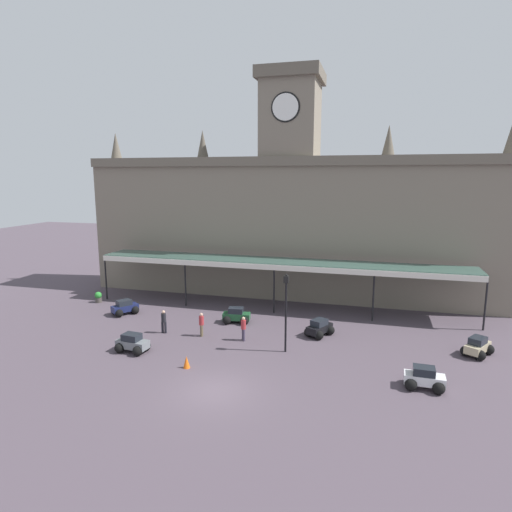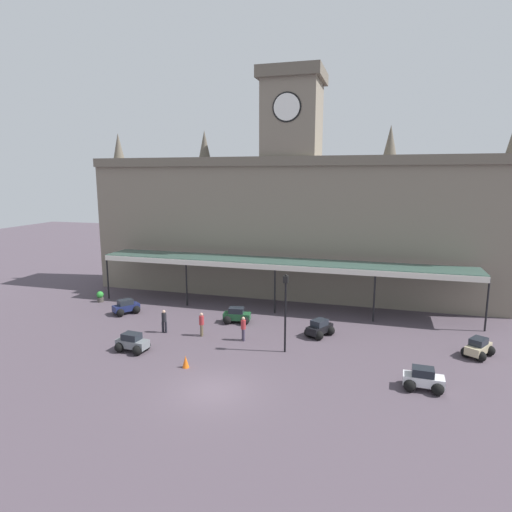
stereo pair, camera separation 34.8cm
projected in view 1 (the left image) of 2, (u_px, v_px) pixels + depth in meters
ground_plane at (215, 391)px, 22.67m from camera, size 140.00×140.00×0.00m
station_building at (289, 219)px, 40.32m from camera, size 37.54×5.60×20.13m
entrance_canopy at (278, 262)px, 36.21m from camera, size 31.32×3.26×4.10m
car_beige_sedan at (477, 348)px, 27.15m from camera, size 2.11×2.25×1.19m
car_black_sedan at (319, 329)px, 30.51m from camera, size 2.05×2.25×1.19m
car_green_sedan at (236, 316)px, 33.19m from camera, size 2.16×1.71×1.19m
car_navy_sedan at (125, 308)px, 35.26m from camera, size 2.14×2.25×1.19m
car_grey_sedan at (133, 344)px, 27.70m from camera, size 2.12×1.64×1.19m
car_white_sedan at (424, 379)px, 22.89m from camera, size 2.08×1.57×1.19m
pedestrian_near_entrance at (164, 321)px, 30.95m from camera, size 0.39×0.34×1.67m
pedestrian_crossing_forecourt at (201, 324)px, 30.36m from camera, size 0.34×0.39×1.67m
pedestrian_beside_cars at (243, 328)px, 29.53m from camera, size 0.34×0.36×1.67m
victorian_lamppost at (286, 304)px, 27.22m from camera, size 0.30×0.30×5.09m
traffic_cone at (187, 362)px, 25.38m from camera, size 0.40×0.40×0.72m
planter_near_kerb at (98, 297)px, 38.57m from camera, size 0.60×0.60×0.96m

